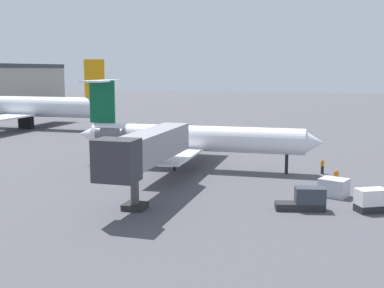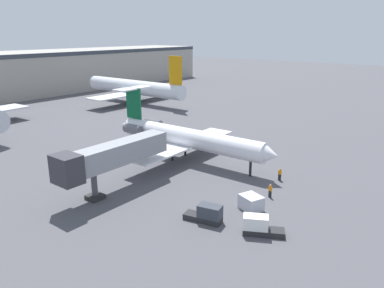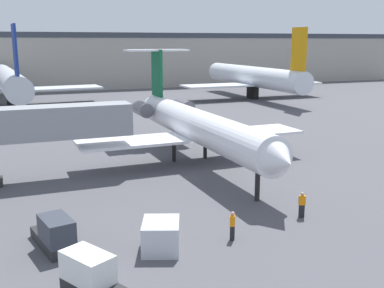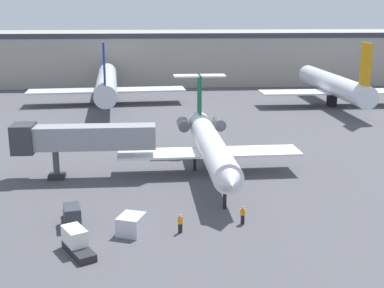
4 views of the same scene
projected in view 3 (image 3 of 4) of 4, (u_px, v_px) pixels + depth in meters
The scene contains 11 objects.
ground_plane at pixel (208, 172), 39.99m from camera, with size 400.00×400.00×0.10m, color #4C4C51.
regional_jet at pixel (195, 124), 42.00m from camera, with size 21.26×29.11×10.17m.
jet_bridge at pixel (17, 126), 35.86m from camera, with size 15.77×3.20×6.32m.
ground_crew_marshaller at pixel (232, 225), 26.04m from camera, with size 0.44×0.48×1.69m.
ground_crew_loader at pixel (302, 205), 29.37m from camera, with size 0.46×0.37×1.69m.
baggage_tug_lead at pixel (93, 278), 20.32m from camera, with size 3.14×4.18×1.90m.
baggage_tug_trailing at pixel (55, 235), 24.86m from camera, with size 2.22×4.21×1.90m.
cargo_container_uld at pixel (161, 236), 24.75m from camera, with size 2.67×2.91×1.63m.
terminal_building at pixel (76, 60), 113.47m from camera, with size 177.25×22.62×13.00m.
parked_airliner_west_end at pixel (9, 82), 78.86m from camera, with size 31.56×37.35×13.37m.
parked_airliner_west_mid at pixel (254, 77), 89.73m from camera, with size 28.52×33.93×13.26m.
Camera 3 is at (-15.28, -35.36, 11.03)m, focal length 43.16 mm.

